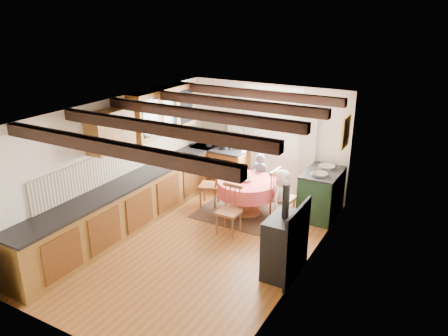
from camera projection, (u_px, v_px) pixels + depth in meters
The scene contains 41 objects.
floor at pixel (202, 243), 7.64m from camera, with size 3.60×5.50×0.00m, color #A15A23.
ceiling at pixel (199, 109), 6.81m from camera, with size 3.60×5.50×0.00m, color white.
wall_back at pixel (268, 139), 9.47m from camera, with size 3.60×0.00×2.40m, color silver.
wall_front at pixel (73, 258), 4.97m from camera, with size 3.60×0.00×2.40m, color silver.
wall_left at pixel (118, 162), 8.05m from camera, with size 0.00×5.50×2.40m, color silver.
wall_right at pixel (304, 202), 6.40m from camera, with size 0.00×5.50×2.40m, color silver.
beam_a at pixel (110, 148), 5.20m from camera, with size 3.60×0.16×0.16m, color #311F19.
beam_b at pixel (161, 129), 6.02m from camera, with size 3.60×0.16×0.16m, color #311F19.
beam_c at pixel (199, 114), 6.84m from camera, with size 3.60×0.16×0.16m, color #311F19.
beam_d at pixel (230, 103), 7.66m from camera, with size 3.60×0.16×0.16m, color #311F19.
beam_e at pixel (254, 94), 8.48m from camera, with size 3.60×0.16×0.16m, color #311F19.
splash_left at pixel (130, 158), 8.29m from camera, with size 0.02×4.50×0.55m, color beige.
splash_back at pixel (227, 133), 9.92m from camera, with size 1.40×0.02×0.55m, color beige.
base_cabinet_left at pixel (134, 203), 8.17m from camera, with size 0.60×5.30×0.88m, color brown.
base_cabinet_back at pixel (219, 168), 9.97m from camera, with size 1.30×0.60×0.88m, color brown.
worktop_left at pixel (133, 180), 8.01m from camera, with size 0.64×5.30×0.04m, color black.
worktop_back at pixel (219, 149), 9.80m from camera, with size 1.30×0.64×0.04m, color black.
wall_cabinet_glass at pixel (163, 111), 8.69m from camera, with size 0.34×1.80×0.90m, color brown.
wall_cabinet_solid at pixel (110, 130), 7.48m from camera, with size 0.34×0.90×0.70m, color brown.
window_frame at pixel (272, 122), 9.28m from camera, with size 1.34×0.03×1.54m, color white.
window_pane at pixel (272, 122), 9.28m from camera, with size 1.20×0.01×1.40m, color white.
curtain_left at pixel (235, 140), 9.77m from camera, with size 0.35×0.10×2.10m, color #ABADAA.
curtain_right at pixel (308, 151), 8.99m from camera, with size 0.35×0.10×2.10m, color #ABADAA.
curtain_rod at pixel (272, 94), 9.00m from camera, with size 0.03×0.03×2.00m, color black.
wall_picture at pixel (346, 132), 8.12m from camera, with size 0.04×0.50×0.60m, color gold.
wall_plate at pixel (315, 123), 8.80m from camera, with size 0.30×0.30×0.02m, color silver.
rug at pixel (247, 213), 8.74m from camera, with size 1.89×1.47×0.01m, color #3A2E1F.
dining_table at pixel (247, 197), 8.62m from camera, with size 1.18×1.18×0.71m, color #E0414D, non-canonical shape.
chair_near at pixel (229, 210), 7.81m from camera, with size 0.40×0.42×0.93m, color brown, non-canonical shape.
chair_left at pixel (210, 184), 8.97m from camera, with size 0.40×0.42×0.94m, color brown, non-canonical shape.
chair_right at pixel (283, 196), 8.28m from camera, with size 0.44×0.46×1.02m, color brown, non-canonical shape.
aga_range at pixel (321, 193), 8.50m from camera, with size 0.67×1.03×0.95m, color black, non-canonical shape.
cast_iron_stove at pixel (284, 230), 6.52m from camera, with size 0.45×0.75×1.50m, color black, non-canonical shape.
child_far at pixel (260, 178), 9.06m from camera, with size 0.40×0.26×1.09m, color #3E4957.
child_right at pixel (281, 197), 8.17m from camera, with size 0.53×0.34×1.08m, color silver.
bowl_a at pixel (247, 180), 8.46m from camera, with size 0.21×0.21×0.05m, color silver.
bowl_b at pixel (247, 179), 8.49m from camera, with size 0.21×0.21×0.06m, color silver.
cup at pixel (237, 176), 8.58m from camera, with size 0.11×0.11×0.10m, color silver.
canister_tall at pixel (209, 141), 9.85m from camera, with size 0.14×0.14×0.23m, color #262628.
canister_wide at pixel (225, 145), 9.68m from camera, with size 0.18×0.18×0.20m, color #262628.
canister_slim at pixel (230, 144), 9.64m from camera, with size 0.09×0.09×0.26m, color #262628.
Camera 1 is at (3.62, -5.66, 3.89)m, focal length 34.87 mm.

